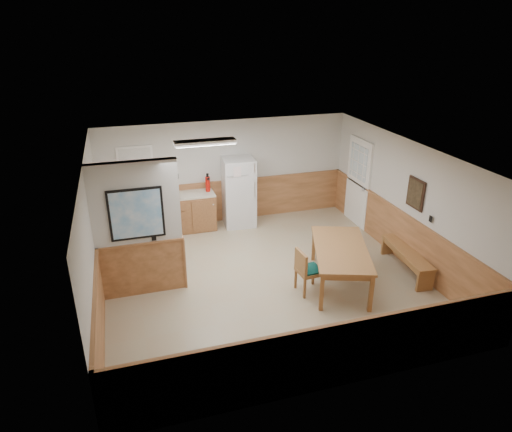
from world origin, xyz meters
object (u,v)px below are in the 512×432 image
object	(u,v)px
dining_bench	(407,255)
dining_chair	(305,268)
refrigerator	(239,192)
dining_table	(341,252)
fire_extinguisher	(208,184)
soap_bottle	(133,195)

from	to	relation	value
dining_bench	dining_chair	world-z (taller)	dining_chair
refrigerator	dining_table	bearing A→B (deg)	-67.27
dining_table	fire_extinguisher	distance (m)	3.80
dining_table	soap_bottle	bearing A→B (deg)	157.10
refrigerator	soap_bottle	bearing A→B (deg)	-176.76
dining_bench	soap_bottle	bearing A→B (deg)	153.99
dining_chair	fire_extinguisher	distance (m)	3.62
fire_extinguisher	soap_bottle	world-z (taller)	fire_extinguisher
refrigerator	fire_extinguisher	world-z (taller)	refrigerator
dining_bench	dining_chair	bearing A→B (deg)	-170.38
dining_table	dining_bench	size ratio (longest dim) A/B	1.32
refrigerator	dining_bench	size ratio (longest dim) A/B	1.03
dining_table	fire_extinguisher	bearing A→B (deg)	138.29
dining_bench	soap_bottle	world-z (taller)	soap_bottle
fire_extinguisher	refrigerator	bearing A→B (deg)	0.36
dining_bench	fire_extinguisher	xyz separation A→B (m)	(-3.32, 3.26, 0.75)
dining_chair	soap_bottle	size ratio (longest dim) A/B	3.61
dining_bench	dining_chair	distance (m)	2.23
dining_table	soap_bottle	distance (m)	4.81
refrigerator	dining_chair	distance (m)	3.33
dining_chair	fire_extinguisher	bearing A→B (deg)	103.20
dining_bench	fire_extinguisher	world-z (taller)	fire_extinguisher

